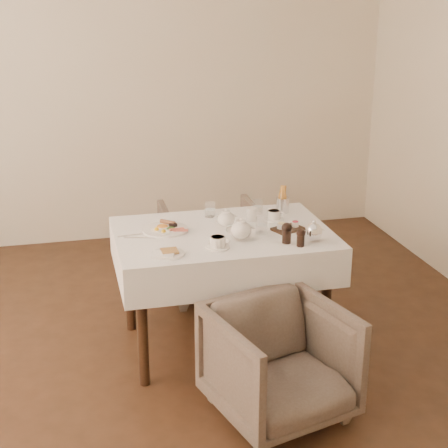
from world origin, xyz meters
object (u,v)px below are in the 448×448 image
armchair_near (280,363)px  armchair_far (212,249)px  breakfast_plate (165,229)px  teapot_centre (226,218)px  table (223,250)px

armchair_near → armchair_far: armchair_far is taller
armchair_far → breakfast_plate: (-0.44, -0.70, 0.44)m
armchair_far → teapot_centre: (-0.07, -0.72, 0.49)m
table → armchair_near: (0.11, -0.79, -0.34)m
armchair_near → teapot_centre: bearing=79.5°
armchair_near → teapot_centre: (-0.08, 0.87, 0.51)m
armchair_far → teapot_centre: teapot_centre is taller
breakfast_plate → teapot_centre: bearing=-27.5°
breakfast_plate → teapot_centre: size_ratio=1.88×
table → armchair_near: table is taller
breakfast_plate → armchair_far: bearing=34.4°
table → breakfast_plate: 0.37m
table → armchair_far: 0.87m
teapot_centre → armchair_far: bearing=80.8°
table → breakfast_plate: size_ratio=4.59×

